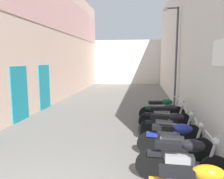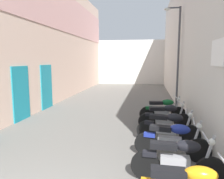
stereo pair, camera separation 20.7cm
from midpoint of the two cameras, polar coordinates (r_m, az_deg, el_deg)
name	(u,v)px [view 1 (the left image)]	position (r m, az deg, el deg)	size (l,w,h in m)	color
ground_plane	(109,111)	(10.34, -1.33, -5.71)	(35.55, 35.55, 0.00)	#66635E
building_left	(54,38)	(13.00, -15.77, 13.32)	(0.45, 19.55, 7.40)	beige
building_right	(180,40)	(12.10, 17.36, 12.67)	(0.45, 19.55, 7.03)	beige
building_far_end	(128,62)	(22.75, 3.96, 7.35)	(9.63, 2.00, 4.44)	silver
motorcycle_second	(182,158)	(4.61, 17.16, -17.25)	(1.85, 0.58, 1.04)	black
motorcycle_third	(175,139)	(5.58, 15.44, -12.68)	(1.84, 0.58, 1.04)	black
motorcycle_fourth	(169,126)	(6.57, 14.26, -9.45)	(1.84, 0.58, 1.04)	black
motorcycle_fifth	(165,116)	(7.69, 13.34, -6.88)	(1.84, 0.58, 1.04)	black
motorcycle_sixth	(162,109)	(8.71, 12.72, -5.13)	(1.84, 0.58, 1.04)	black
street_lamp	(175,51)	(10.76, 15.95, 9.85)	(0.79, 0.18, 4.91)	#47474C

